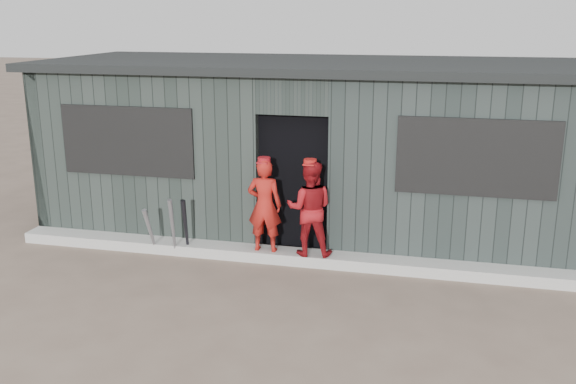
% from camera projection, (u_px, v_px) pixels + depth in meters
% --- Properties ---
extents(ground, '(80.00, 80.00, 0.00)m').
position_uv_depth(ground, '(251.00, 320.00, 7.16)').
color(ground, brown).
rests_on(ground, ground).
extents(curb, '(8.00, 0.36, 0.15)m').
position_uv_depth(curb, '(288.00, 256.00, 8.85)').
color(curb, '#ABABA6').
rests_on(curb, ground).
extents(bat_left, '(0.11, 0.31, 0.72)m').
position_uv_depth(bat_left, '(150.00, 232.00, 8.98)').
color(bat_left, gray).
rests_on(bat_left, ground).
extents(bat_mid, '(0.08, 0.21, 0.86)m').
position_uv_depth(bat_mid, '(173.00, 228.00, 8.90)').
color(bat_mid, gray).
rests_on(bat_mid, ground).
extents(bat_right, '(0.09, 0.22, 0.84)m').
position_uv_depth(bat_right, '(186.00, 227.00, 8.96)').
color(bat_right, black).
rests_on(bat_right, ground).
extents(player_red_left, '(0.48, 0.33, 1.29)m').
position_uv_depth(player_red_left, '(265.00, 205.00, 8.69)').
color(player_red_left, '#A71B14').
rests_on(player_red_left, curb).
extents(player_red_right, '(0.68, 0.56, 1.29)m').
position_uv_depth(player_red_right, '(310.00, 208.00, 8.55)').
color(player_red_right, maroon).
rests_on(player_red_right, curb).
extents(player_grey_back, '(0.71, 0.51, 1.36)m').
position_uv_depth(player_grey_back, '(345.00, 204.00, 9.17)').
color(player_grey_back, '#ACACAC').
rests_on(player_grey_back, ground).
extents(dugout, '(8.30, 3.30, 2.62)m').
position_uv_depth(dugout, '(313.00, 146.00, 10.10)').
color(dugout, black).
rests_on(dugout, ground).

